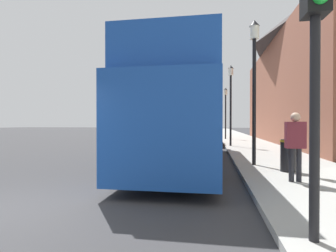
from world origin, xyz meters
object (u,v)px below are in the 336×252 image
Objects in this scene: tour_bus at (186,120)px; litter_bin at (288,155)px; parked_car_ahead_of_bus at (208,136)px; lamp_post_second at (231,91)px; lamp_post_third at (226,104)px; traffic_signal at (316,25)px; lamp_post_nearest at (254,66)px; pedestrian_second at (295,140)px.

litter_bin is (3.36, -2.36, -1.11)m from tour_bus.
lamp_post_second is at bearing -52.00° from parked_car_ahead_of_bus.
litter_bin is at bearing -76.62° from parked_car_ahead_of_bus.
lamp_post_second is 7.84m from lamp_post_third.
lamp_post_nearest is at bearing 87.98° from traffic_signal.
lamp_post_third is (2.35, 14.50, 1.70)m from tour_bus.
lamp_post_nearest is (0.22, 6.17, 0.82)m from traffic_signal.
pedestrian_second is 0.33× the size of lamp_post_second.
parked_car_ahead_of_bus is at bearing 84.77° from tour_bus.
lamp_post_nearest is at bearing -88.03° from lamp_post_second.
lamp_post_third is at bearing 80.76° from tour_bus.
lamp_post_nearest is at bearing 102.52° from pedestrian_second.
lamp_post_third is at bearing 90.72° from lamp_post_nearest.
lamp_post_second is (-0.86, 10.49, 2.53)m from pedestrian_second.
parked_car_ahead_of_bus is 11.25m from litter_bin.
parked_car_ahead_of_bus is 2.61× the size of pedestrian_second.
traffic_signal reaches higher than parked_car_ahead_of_bus.
lamp_post_third is 4.98× the size of litter_bin.
tour_bus is at bearing 144.88° from litter_bin.
parked_car_ahead_of_bus is 0.89× the size of lamp_post_nearest.
parked_car_ahead_of_bus is 3.88m from lamp_post_second.
pedestrian_second reaches higher than litter_bin.
lamp_post_nearest is at bearing -79.64° from parked_car_ahead_of_bus.
lamp_post_second reaches higher than lamp_post_nearest.
parked_car_ahead_of_bus is 12.64m from pedestrian_second.
traffic_signal is at bearing -90.06° from lamp_post_third.
traffic_signal is at bearing -92.02° from lamp_post_nearest.
lamp_post_third reaches higher than tour_bus.
lamp_post_third reaches higher than traffic_signal.
parked_car_ahead_of_bus is 0.94× the size of lamp_post_third.
parked_car_ahead_of_bus is at bearing 100.26° from lamp_post_nearest.
traffic_signal is 0.75× the size of lamp_post_third.
traffic_signal is at bearing -102.92° from pedestrian_second.
lamp_post_second reaches higher than tour_bus.
traffic_signal is (2.33, -7.34, 1.05)m from tour_bus.
traffic_signal is at bearing -101.75° from litter_bin.
litter_bin is (0.23, 1.46, -0.53)m from pedestrian_second.
traffic_signal is at bearing -84.35° from parked_car_ahead_of_bus.
lamp_post_second reaches higher than lamp_post_third.
traffic_signal reaches higher than litter_bin.
pedestrian_second is (3.13, -3.83, -0.57)m from tour_bus.
tour_bus reaches higher than traffic_signal.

